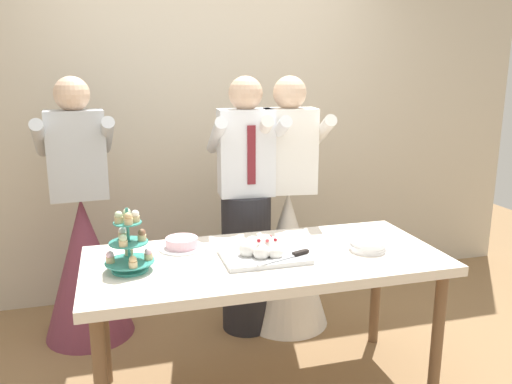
{
  "coord_description": "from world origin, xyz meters",
  "views": [
    {
      "loc": [
        -0.71,
        -2.35,
        1.69
      ],
      "look_at": [
        -0.01,
        0.15,
        1.07
      ],
      "focal_mm": 36.0,
      "sensor_mm": 36.0,
      "label": 1
    }
  ],
  "objects_px": {
    "dessert_table": "(265,270)",
    "person_groom": "(246,221)",
    "cupcake_stand": "(129,246)",
    "person_bride": "(288,241)",
    "round_cake": "(182,244)",
    "main_cake_tray": "(264,250)",
    "person_guest": "(84,250)",
    "plate_stack": "(368,245)"
  },
  "relations": [
    {
      "from": "round_cake",
      "to": "person_groom",
      "type": "relative_size",
      "value": 0.14
    },
    {
      "from": "dessert_table",
      "to": "person_bride",
      "type": "distance_m",
      "value": 0.82
    },
    {
      "from": "cupcake_stand",
      "to": "main_cake_tray",
      "type": "distance_m",
      "value": 0.65
    },
    {
      "from": "main_cake_tray",
      "to": "person_groom",
      "type": "height_order",
      "value": "person_groom"
    },
    {
      "from": "main_cake_tray",
      "to": "dessert_table",
      "type": "bearing_deg",
      "value": 54.37
    },
    {
      "from": "dessert_table",
      "to": "main_cake_tray",
      "type": "xyz_separation_m",
      "value": [
        -0.02,
        -0.02,
        0.12
      ]
    },
    {
      "from": "main_cake_tray",
      "to": "plate_stack",
      "type": "height_order",
      "value": "main_cake_tray"
    },
    {
      "from": "dessert_table",
      "to": "person_bride",
      "type": "relative_size",
      "value": 1.08
    },
    {
      "from": "person_groom",
      "to": "cupcake_stand",
      "type": "bearing_deg",
      "value": -135.67
    },
    {
      "from": "person_bride",
      "to": "main_cake_tray",
      "type": "bearing_deg",
      "value": -117.53
    },
    {
      "from": "round_cake",
      "to": "person_guest",
      "type": "bearing_deg",
      "value": 127.69
    },
    {
      "from": "plate_stack",
      "to": "person_guest",
      "type": "bearing_deg",
      "value": 146.35
    },
    {
      "from": "cupcake_stand",
      "to": "dessert_table",
      "type": "bearing_deg",
      "value": 1.16
    },
    {
      "from": "round_cake",
      "to": "person_groom",
      "type": "bearing_deg",
      "value": 46.09
    },
    {
      "from": "dessert_table",
      "to": "plate_stack",
      "type": "relative_size",
      "value": 9.31
    },
    {
      "from": "dessert_table",
      "to": "round_cake",
      "type": "xyz_separation_m",
      "value": [
        -0.39,
        0.22,
        0.1
      ]
    },
    {
      "from": "plate_stack",
      "to": "person_bride",
      "type": "distance_m",
      "value": 0.83
    },
    {
      "from": "dessert_table",
      "to": "cupcake_stand",
      "type": "bearing_deg",
      "value": -178.84
    },
    {
      "from": "cupcake_stand",
      "to": "person_groom",
      "type": "height_order",
      "value": "person_groom"
    },
    {
      "from": "dessert_table",
      "to": "round_cake",
      "type": "relative_size",
      "value": 7.5
    },
    {
      "from": "dessert_table",
      "to": "person_groom",
      "type": "xyz_separation_m",
      "value": [
        0.09,
        0.72,
        0.05
      ]
    },
    {
      "from": "plate_stack",
      "to": "cupcake_stand",
      "type": "bearing_deg",
      "value": 177.69
    },
    {
      "from": "cupcake_stand",
      "to": "round_cake",
      "type": "bearing_deg",
      "value": 40.96
    },
    {
      "from": "person_guest",
      "to": "plate_stack",
      "type": "bearing_deg",
      "value": -33.65
    },
    {
      "from": "cupcake_stand",
      "to": "plate_stack",
      "type": "height_order",
      "value": "cupcake_stand"
    },
    {
      "from": "dessert_table",
      "to": "main_cake_tray",
      "type": "height_order",
      "value": "main_cake_tray"
    },
    {
      "from": "dessert_table",
      "to": "person_bride",
      "type": "bearing_deg",
      "value": 62.73
    },
    {
      "from": "round_cake",
      "to": "person_bride",
      "type": "height_order",
      "value": "person_bride"
    },
    {
      "from": "cupcake_stand",
      "to": "person_bride",
      "type": "distance_m",
      "value": 1.31
    },
    {
      "from": "cupcake_stand",
      "to": "person_bride",
      "type": "height_order",
      "value": "person_bride"
    },
    {
      "from": "plate_stack",
      "to": "round_cake",
      "type": "bearing_deg",
      "value": 162.96
    },
    {
      "from": "person_guest",
      "to": "person_groom",
      "type": "bearing_deg",
      "value": -10.64
    },
    {
      "from": "person_bride",
      "to": "round_cake",
      "type": "bearing_deg",
      "value": -146.92
    },
    {
      "from": "dessert_table",
      "to": "cupcake_stand",
      "type": "height_order",
      "value": "cupcake_stand"
    },
    {
      "from": "person_groom",
      "to": "person_bride",
      "type": "height_order",
      "value": "same"
    },
    {
      "from": "person_groom",
      "to": "person_bride",
      "type": "bearing_deg",
      "value": -0.24
    },
    {
      "from": "main_cake_tray",
      "to": "person_guest",
      "type": "height_order",
      "value": "person_guest"
    },
    {
      "from": "cupcake_stand",
      "to": "person_bride",
      "type": "relative_size",
      "value": 0.18
    },
    {
      "from": "cupcake_stand",
      "to": "round_cake",
      "type": "distance_m",
      "value": 0.37
    },
    {
      "from": "main_cake_tray",
      "to": "person_guest",
      "type": "bearing_deg",
      "value": 134.2
    },
    {
      "from": "person_groom",
      "to": "person_guest",
      "type": "relative_size",
      "value": 1.0
    },
    {
      "from": "person_guest",
      "to": "round_cake",
      "type": "bearing_deg",
      "value": -52.31
    }
  ]
}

